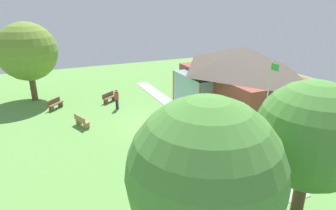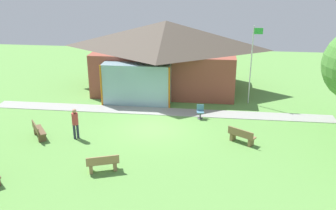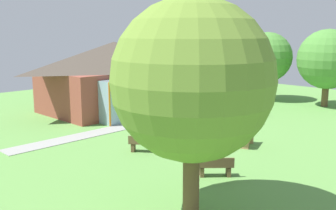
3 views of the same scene
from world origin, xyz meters
name	(u,v)px [view 2 (image 2 of 3)]	position (x,y,z in m)	size (l,w,h in m)	color
ground_plane	(153,128)	(0.00, 0.00, 0.00)	(44.00, 44.00, 0.00)	#609947
pavilion	(165,54)	(-0.24, 7.55, 2.66)	(11.16, 8.11, 5.13)	brown
footpath	(159,111)	(0.00, 2.64, 0.01)	(22.04, 1.30, 0.03)	#999993
flagpole	(252,62)	(5.90, 4.93, 2.94)	(0.64, 0.08, 5.31)	silver
bench_front_center	(103,164)	(-1.48, -5.18, 0.40)	(1.56, 0.94, 0.84)	#9E7A51
bench_mid_left	(38,131)	(-6.01, -2.09, 0.40)	(1.25, 1.46, 0.84)	brown
bench_mid_right	(241,136)	(5.04, -1.39, 0.40)	(1.49, 1.19, 0.84)	olive
patio_chair_lawn_spare	(200,112)	(2.70, 1.83, 0.42)	(0.48, 0.48, 0.86)	teal
visitor_strolling_lawn	(75,121)	(-3.92, -1.93, 1.02)	(0.34, 0.34, 1.74)	#2D3347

